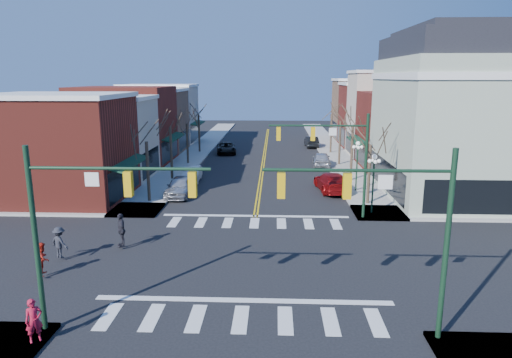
# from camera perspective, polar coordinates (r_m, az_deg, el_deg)

# --- Properties ---
(ground) EXTENTS (160.00, 160.00, 0.00)m
(ground) POSITION_cam_1_polar(r_m,az_deg,el_deg) (24.76, -0.85, -10.00)
(ground) COLOR black
(ground) RESTS_ON ground
(sidewalk_left) EXTENTS (3.50, 70.00, 0.15)m
(sidewalk_left) POSITION_cam_1_polar(r_m,az_deg,el_deg) (44.99, -10.58, 0.28)
(sidewalk_left) COLOR #9E9B93
(sidewalk_left) RESTS_ON ground
(sidewalk_right) EXTENTS (3.50, 70.00, 0.15)m
(sidewalk_right) POSITION_cam_1_polar(r_m,az_deg,el_deg) (44.47, 11.97, 0.08)
(sidewalk_right) COLOR #9E9B93
(sidewalk_right) RESTS_ON ground
(bldg_left_brick_a) EXTENTS (10.00, 8.50, 8.00)m
(bldg_left_brick_a) POSITION_cam_1_polar(r_m,az_deg,el_deg) (38.84, -23.33, 3.41)
(bldg_left_brick_a) COLOR maroon
(bldg_left_brick_a) RESTS_ON ground
(bldg_left_stucco_a) EXTENTS (10.00, 7.00, 7.50)m
(bldg_left_stucco_a) POSITION_cam_1_polar(r_m,az_deg,el_deg) (45.91, -19.17, 4.70)
(bldg_left_stucco_a) COLOR #BDB09C
(bldg_left_stucco_a) RESTS_ON ground
(bldg_left_brick_b) EXTENTS (10.00, 9.00, 8.50)m
(bldg_left_brick_b) POSITION_cam_1_polar(r_m,az_deg,el_deg) (53.32, -16.10, 6.45)
(bldg_left_brick_b) COLOR maroon
(bldg_left_brick_b) RESTS_ON ground
(bldg_left_tan) EXTENTS (10.00, 7.50, 7.80)m
(bldg_left_tan) POSITION_cam_1_polar(r_m,az_deg,el_deg) (61.20, -13.66, 6.99)
(bldg_left_tan) COLOR #8E694E
(bldg_left_tan) RESTS_ON ground
(bldg_left_stucco_b) EXTENTS (10.00, 8.00, 8.20)m
(bldg_left_stucco_b) POSITION_cam_1_polar(r_m,az_deg,el_deg) (68.64, -11.90, 7.82)
(bldg_left_stucco_b) COLOR #BDB09C
(bldg_left_stucco_b) RESTS_ON ground
(bldg_right_brick_a) EXTENTS (10.00, 8.50, 8.00)m
(bldg_right_brick_a) POSITION_cam_1_polar(r_m,az_deg,el_deg) (50.90, 18.67, 5.73)
(bldg_right_brick_a) COLOR maroon
(bldg_right_brick_a) RESTS_ON ground
(bldg_right_stucco) EXTENTS (10.00, 7.00, 10.00)m
(bldg_right_stucco) POSITION_cam_1_polar(r_m,az_deg,el_deg) (58.25, 16.64, 7.64)
(bldg_right_stucco) COLOR #BDB09C
(bldg_right_stucco) RESTS_ON ground
(bldg_right_brick_b) EXTENTS (10.00, 8.00, 8.50)m
(bldg_right_brick_b) POSITION_cam_1_polar(r_m,az_deg,el_deg) (65.59, 15.02, 7.58)
(bldg_right_brick_b) COLOR maroon
(bldg_right_brick_b) RESTS_ON ground
(bldg_right_tan) EXTENTS (10.00, 8.00, 9.00)m
(bldg_right_tan) POSITION_cam_1_polar(r_m,az_deg,el_deg) (73.38, 13.69, 8.34)
(bldg_right_tan) COLOR #8E694E
(bldg_right_tan) RESTS_ON ground
(victorian_corner) EXTENTS (12.25, 14.25, 13.30)m
(victorian_corner) POSITION_cam_1_polar(r_m,az_deg,el_deg) (40.39, 24.70, 7.41)
(victorian_corner) COLOR #A2AF97
(victorian_corner) RESTS_ON ground
(traffic_mast_near_left) EXTENTS (6.60, 0.28, 7.20)m
(traffic_mast_near_left) POSITION_cam_1_polar(r_m,az_deg,el_deg) (17.55, -20.79, -4.15)
(traffic_mast_near_left) COLOR #14331E
(traffic_mast_near_left) RESTS_ON ground
(traffic_mast_near_right) EXTENTS (6.60, 0.28, 7.20)m
(traffic_mast_near_right) POSITION_cam_1_polar(r_m,az_deg,el_deg) (16.70, 17.01, -4.71)
(traffic_mast_near_right) COLOR #14331E
(traffic_mast_near_right) RESTS_ON ground
(traffic_mast_far_right) EXTENTS (6.60, 0.28, 7.20)m
(traffic_mast_far_right) POSITION_cam_1_polar(r_m,az_deg,el_deg) (30.89, 10.26, 3.45)
(traffic_mast_far_right) COLOR #14331E
(traffic_mast_far_right) RESTS_ON ground
(lamppost_corner) EXTENTS (0.36, 0.36, 4.33)m
(lamppost_corner) POSITION_cam_1_polar(r_m,az_deg,el_deg) (32.73, 14.49, 0.65)
(lamppost_corner) COLOR #14331E
(lamppost_corner) RESTS_ON ground
(lamppost_midblock) EXTENTS (0.36, 0.36, 4.33)m
(lamppost_midblock) POSITION_cam_1_polar(r_m,az_deg,el_deg) (39.00, 12.55, 2.63)
(lamppost_midblock) COLOR #14331E
(lamppost_midblock) RESTS_ON ground
(tree_left_a) EXTENTS (0.24, 0.24, 4.76)m
(tree_left_a) POSITION_cam_1_polar(r_m,az_deg,el_deg) (35.91, -13.35, 0.80)
(tree_left_a) COLOR #382B21
(tree_left_a) RESTS_ON ground
(tree_left_b) EXTENTS (0.24, 0.24, 5.04)m
(tree_left_b) POSITION_cam_1_polar(r_m,az_deg,el_deg) (43.50, -10.55, 3.14)
(tree_left_b) COLOR #382B21
(tree_left_b) RESTS_ON ground
(tree_left_c) EXTENTS (0.24, 0.24, 4.55)m
(tree_left_c) POSITION_cam_1_polar(r_m,az_deg,el_deg) (51.27, -8.57, 4.35)
(tree_left_c) COLOR #382B21
(tree_left_c) RESTS_ON ground
(tree_left_d) EXTENTS (0.24, 0.24, 4.90)m
(tree_left_d) POSITION_cam_1_polar(r_m,az_deg,el_deg) (59.06, -7.12, 5.64)
(tree_left_d) COLOR #382B21
(tree_left_d) RESTS_ON ground
(tree_right_a) EXTENTS (0.24, 0.24, 4.62)m
(tree_right_a) POSITION_cam_1_polar(r_m,az_deg,el_deg) (35.30, 13.92, 0.45)
(tree_right_a) COLOR #382B21
(tree_right_a) RESTS_ON ground
(tree_right_b) EXTENTS (0.24, 0.24, 5.18)m
(tree_right_b) POSITION_cam_1_polar(r_m,az_deg,el_deg) (42.98, 11.87, 3.06)
(tree_right_b) COLOR #382B21
(tree_right_b) RESTS_ON ground
(tree_right_c) EXTENTS (0.24, 0.24, 4.83)m
(tree_right_c) POSITION_cam_1_polar(r_m,az_deg,el_deg) (50.82, 10.42, 4.37)
(tree_right_c) COLOR #382B21
(tree_right_c) RESTS_ON ground
(tree_right_d) EXTENTS (0.24, 0.24, 4.97)m
(tree_right_d) POSITION_cam_1_polar(r_m,az_deg,el_deg) (58.67, 9.37, 5.56)
(tree_right_d) COLOR #382B21
(tree_right_d) RESTS_ON ground
(car_left_near) EXTENTS (2.05, 4.79, 1.61)m
(car_left_near) POSITION_cam_1_polar(r_m,az_deg,el_deg) (37.75, -9.46, -0.91)
(car_left_near) COLOR #B3B3B8
(car_left_near) RESTS_ON ground
(car_left_mid) EXTENTS (1.63, 4.25, 1.38)m
(car_left_mid) POSITION_cam_1_polar(r_m,az_deg,el_deg) (42.94, -8.00, 0.63)
(car_left_mid) COLOR silver
(car_left_mid) RESTS_ON ground
(car_left_far) EXTENTS (2.96, 5.30, 1.40)m
(car_left_far) POSITION_cam_1_polar(r_m,az_deg,el_deg) (58.39, -3.74, 3.90)
(car_left_far) COLOR black
(car_left_far) RESTS_ON ground
(car_right_near) EXTENTS (2.86, 5.76, 1.61)m
(car_right_near) POSITION_cam_1_polar(r_m,az_deg,el_deg) (39.28, 9.44, -0.38)
(car_right_near) COLOR maroon
(car_right_near) RESTS_ON ground
(car_right_mid) EXTENTS (2.10, 4.71, 1.57)m
(car_right_mid) POSITION_cam_1_polar(r_m,az_deg,el_deg) (50.17, 8.19, 2.46)
(car_right_mid) COLOR #B8B9BD
(car_right_mid) RESTS_ON ground
(car_right_far) EXTENTS (1.83, 4.57, 1.48)m
(car_right_far) POSITION_cam_1_polar(r_m,az_deg,el_deg) (64.01, 6.94, 4.64)
(car_right_far) COLOR black
(car_right_far) RESTS_ON ground
(pedestrian_red_a) EXTENTS (0.71, 0.68, 1.63)m
(pedestrian_red_a) POSITION_cam_1_polar(r_m,az_deg,el_deg) (18.95, -26.02, -15.60)
(pedestrian_red_a) COLOR #AA122C
(pedestrian_red_a) RESTS_ON sidewalk_left
(pedestrian_red_b) EXTENTS (0.75, 0.89, 1.63)m
(pedestrian_red_b) POSITION_cam_1_polar(r_m,az_deg,el_deg) (24.60, -25.10, -9.00)
(pedestrian_red_b) COLOR red
(pedestrian_red_b) RESTS_ON sidewalk_left
(pedestrian_dark_a) EXTENTS (0.93, 1.22, 1.93)m
(pedestrian_dark_a) POSITION_cam_1_polar(r_m,az_deg,el_deg) (26.92, -16.50, -6.12)
(pedestrian_dark_a) COLOR black
(pedestrian_dark_a) RESTS_ON sidewalk_left
(pedestrian_dark_b) EXTENTS (1.26, 1.05, 1.70)m
(pedestrian_dark_b) POSITION_cam_1_polar(r_m,az_deg,el_deg) (26.40, -23.35, -7.30)
(pedestrian_dark_b) COLOR #212229
(pedestrian_dark_b) RESTS_ON sidewalk_left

